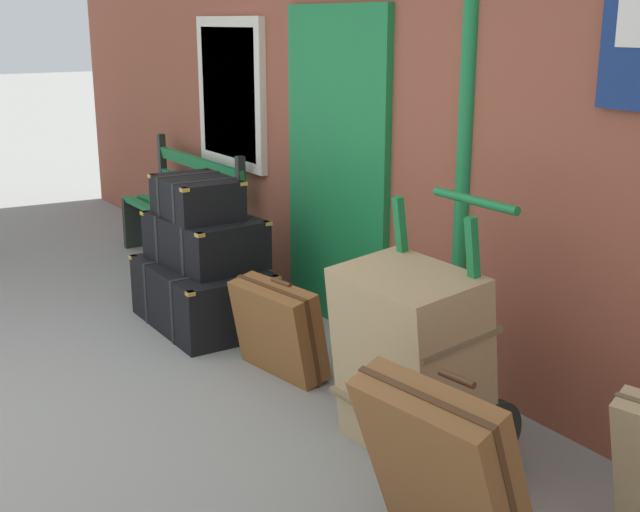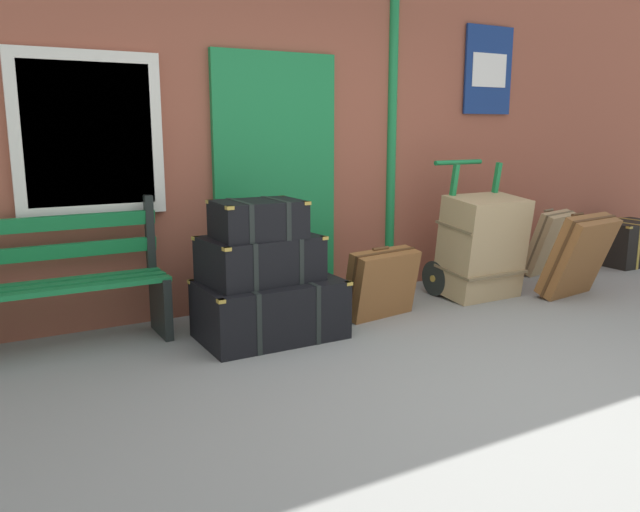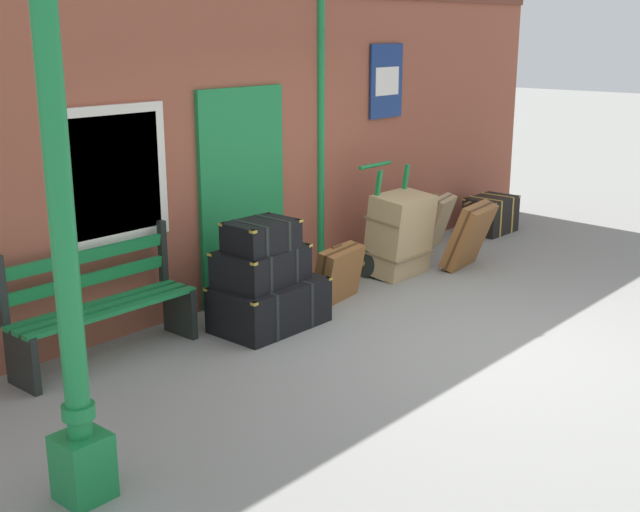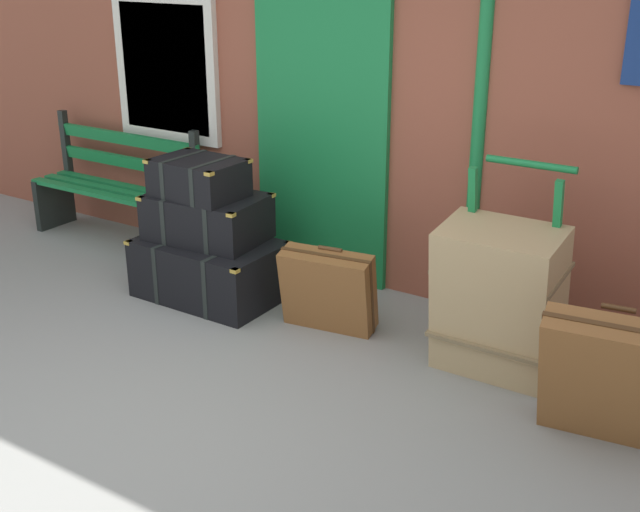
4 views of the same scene
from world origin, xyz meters
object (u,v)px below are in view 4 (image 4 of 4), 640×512
at_px(large_brown_trunk, 499,300).
at_px(suitcase_slate, 607,379).
at_px(platform_bench, 118,189).
at_px(steamer_trunk_middle, 207,217).
at_px(porters_trolley, 506,318).
at_px(steamer_trunk_base, 210,269).
at_px(steamer_trunk_top, 199,178).
at_px(suitcase_umber, 328,290).

relative_size(large_brown_trunk, suitcase_slate, 1.21).
bearing_deg(suitcase_slate, platform_bench, 168.33).
height_order(steamer_trunk_middle, porters_trolley, porters_trolley).
relative_size(steamer_trunk_base, steamer_trunk_middle, 1.20).
bearing_deg(steamer_trunk_base, suitcase_slate, -7.29).
distance_m(steamer_trunk_middle, porters_trolley, 2.19).
height_order(steamer_trunk_top, large_brown_trunk, steamer_trunk_top).
distance_m(steamer_trunk_base, steamer_trunk_top, 0.66).
xyz_separation_m(steamer_trunk_base, porters_trolley, (2.12, 0.24, 0.06)).
distance_m(steamer_trunk_base, porters_trolley, 2.13).
height_order(platform_bench, steamer_trunk_top, platform_bench).
xyz_separation_m(steamer_trunk_base, large_brown_trunk, (2.12, 0.07, 0.25)).
xyz_separation_m(steamer_trunk_base, suitcase_slate, (2.85, -0.36, 0.17)).
distance_m(steamer_trunk_base, suitcase_slate, 2.88).
relative_size(porters_trolley, suitcase_slate, 1.59).
distance_m(platform_bench, large_brown_trunk, 3.57).
distance_m(platform_bench, steamer_trunk_base, 1.54).
bearing_deg(steamer_trunk_middle, suitcase_umber, -2.31).
distance_m(steamer_trunk_middle, large_brown_trunk, 2.16).
bearing_deg(steamer_trunk_middle, steamer_trunk_top, -128.27).
xyz_separation_m(steamer_trunk_middle, suitcase_umber, (1.04, -0.04, -0.30)).
height_order(large_brown_trunk, suitcase_slate, large_brown_trunk).
bearing_deg(suitcase_umber, large_brown_trunk, 3.12).
height_order(suitcase_umber, suitcase_slate, suitcase_slate).
relative_size(platform_bench, suitcase_umber, 2.49).
height_order(steamer_trunk_base, large_brown_trunk, large_brown_trunk).
distance_m(steamer_trunk_base, suitcase_umber, 0.99).
bearing_deg(steamer_trunk_top, porters_trolley, 5.87).
relative_size(platform_bench, large_brown_trunk, 1.73).
relative_size(steamer_trunk_top, large_brown_trunk, 0.67).
distance_m(large_brown_trunk, suitcase_slate, 0.86).
xyz_separation_m(steamer_trunk_top, suitcase_umber, (1.06, -0.01, -0.59)).
relative_size(steamer_trunk_base, suitcase_umber, 1.58).
height_order(steamer_trunk_middle, steamer_trunk_top, steamer_trunk_top).
bearing_deg(steamer_trunk_top, platform_bench, 159.78).
bearing_deg(platform_bench, steamer_trunk_middle, -18.57).
height_order(steamer_trunk_base, steamer_trunk_middle, steamer_trunk_middle).
bearing_deg(porters_trolley, suitcase_umber, -168.33).
bearing_deg(steamer_trunk_middle, large_brown_trunk, 0.52).
bearing_deg(steamer_trunk_base, steamer_trunk_top, 164.73).
distance_m(porters_trolley, suitcase_slate, 0.96).
bearing_deg(suitcase_slate, steamer_trunk_top, 172.51).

